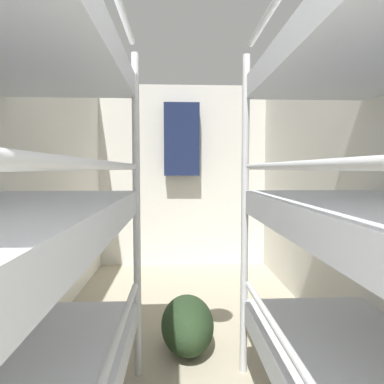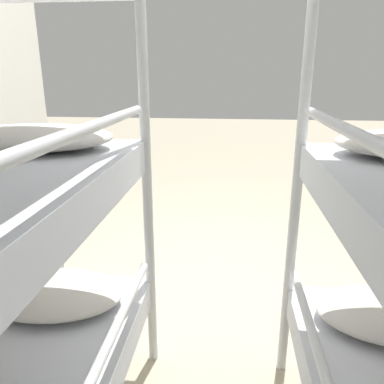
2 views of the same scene
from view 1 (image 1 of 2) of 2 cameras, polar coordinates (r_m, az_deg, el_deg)
wall_left at (r=2.29m, az=-28.89°, el=1.11°), size 0.06×4.85×2.32m
wall_right at (r=2.37m, az=27.38°, el=1.24°), size 0.06×4.85×2.32m
wall_back at (r=4.45m, az=-1.55°, el=2.68°), size 2.26×0.06×2.32m
duffel_bag at (r=2.53m, az=-0.77°, el=-21.16°), size 0.36×0.58×0.36m
hanging_coat at (r=4.31m, az=-1.73°, el=8.74°), size 0.44×0.12×0.90m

